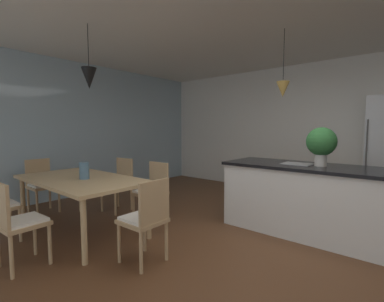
# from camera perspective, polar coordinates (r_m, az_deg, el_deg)

# --- Properties ---
(ground_plane) EXTENTS (10.00, 8.40, 0.04)m
(ground_plane) POSITION_cam_1_polar(r_m,az_deg,el_deg) (3.15, 13.84, -21.55)
(ground_plane) COLOR brown
(wall_back_kitchen) EXTENTS (10.00, 0.12, 2.70)m
(wall_back_kitchen) POSITION_cam_1_polar(r_m,az_deg,el_deg) (5.94, 28.28, 3.99)
(wall_back_kitchen) COLOR white
(wall_back_kitchen) RESTS_ON ground_plane
(window_wall_left_glazing) EXTENTS (0.06, 8.40, 2.70)m
(window_wall_left_glazing) POSITION_cam_1_polar(r_m,az_deg,el_deg) (5.87, -24.17, 4.14)
(window_wall_left_glazing) COLOR #9EB7C6
(window_wall_left_glazing) RESTS_ON ground_plane
(dining_table) EXTENTS (1.87, 1.01, 0.72)m
(dining_table) POSITION_cam_1_polar(r_m,az_deg,el_deg) (3.84, -22.55, -6.22)
(dining_table) COLOR tan
(dining_table) RESTS_ON ground_plane
(chair_far_left) EXTENTS (0.44, 0.44, 0.87)m
(chair_far_left) POSITION_cam_1_polar(r_m,az_deg,el_deg) (4.68, -15.31, -6.46)
(chair_far_left) COLOR tan
(chair_far_left) RESTS_ON ground_plane
(chair_window_end) EXTENTS (0.41, 0.41, 0.87)m
(chair_window_end) POSITION_cam_1_polar(r_m,az_deg,el_deg) (5.06, -29.34, -6.06)
(chair_window_end) COLOR tan
(chair_window_end) RESTS_ON ground_plane
(chair_near_right) EXTENTS (0.42, 0.42, 0.87)m
(chair_near_right) POSITION_cam_1_polar(r_m,az_deg,el_deg) (3.19, -33.19, -12.34)
(chair_near_right) COLOR tan
(chair_near_right) RESTS_ON ground_plane
(chair_kitchen_end) EXTENTS (0.41, 0.41, 0.87)m
(chair_kitchen_end) POSITION_cam_1_polar(r_m,az_deg,el_deg) (2.83, -9.80, -13.79)
(chair_kitchen_end) COLOR tan
(chair_kitchen_end) RESTS_ON ground_plane
(chair_far_right) EXTENTS (0.41, 0.41, 0.87)m
(chair_far_right) POSITION_cam_1_polar(r_m,az_deg,el_deg) (4.02, -8.39, -8.16)
(chair_far_right) COLOR tan
(chair_far_right) RESTS_ON ground_plane
(kitchen_island) EXTENTS (2.27, 0.85, 0.91)m
(kitchen_island) POSITION_cam_1_polar(r_m,az_deg,el_deg) (3.84, 24.43, -9.37)
(kitchen_island) COLOR silver
(kitchen_island) RESTS_ON ground_plane
(pendant_over_table) EXTENTS (0.19, 0.19, 0.82)m
(pendant_over_table) POSITION_cam_1_polar(r_m,az_deg,el_deg) (3.81, -21.06, 14.25)
(pendant_over_table) COLOR black
(pendant_over_island_main) EXTENTS (0.17, 0.17, 0.90)m
(pendant_over_island_main) POSITION_cam_1_polar(r_m,az_deg,el_deg) (3.91, 18.78, 12.37)
(pendant_over_island_main) COLOR black
(potted_plant_on_island) EXTENTS (0.36, 0.36, 0.49)m
(potted_plant_on_island) POSITION_cam_1_polar(r_m,az_deg,el_deg) (3.71, 25.83, 1.60)
(potted_plant_on_island) COLOR beige
(potted_plant_on_island) RESTS_ON kitchen_island
(vase_on_dining_table) EXTENTS (0.12, 0.12, 0.22)m
(vase_on_dining_table) POSITION_cam_1_polar(r_m,az_deg,el_deg) (3.71, -21.96, -3.88)
(vase_on_dining_table) COLOR slate
(vase_on_dining_table) RESTS_ON dining_table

